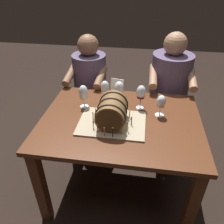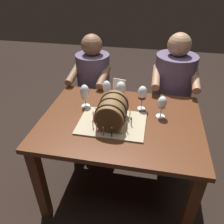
{
  "view_description": "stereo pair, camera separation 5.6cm",
  "coord_description": "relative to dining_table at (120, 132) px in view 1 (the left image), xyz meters",
  "views": [
    {
      "loc": [
        0.14,
        -1.34,
        1.68
      ],
      "look_at": [
        -0.05,
        -0.06,
        0.83
      ],
      "focal_mm": 36.04,
      "sensor_mm": 36.0,
      "label": 1
    },
    {
      "loc": [
        0.19,
        -1.33,
        1.68
      ],
      "look_at": [
        -0.05,
        -0.06,
        0.83
      ],
      "focal_mm": 36.04,
      "sensor_mm": 36.0,
      "label": 2
    }
  ],
  "objects": [
    {
      "name": "wine_glass_white",
      "position": [
        -0.31,
        0.13,
        0.24
      ],
      "size": [
        0.07,
        0.07,
        0.19
      ],
      "color": "white",
      "rests_on": "dining_table"
    },
    {
      "name": "ground_plane",
      "position": [
        0.0,
        0.0,
        -0.62
      ],
      "size": [
        8.0,
        8.0,
        0.0
      ],
      "primitive_type": "plane",
      "color": "black"
    },
    {
      "name": "menu_card",
      "position": [
        -0.07,
        0.33,
        0.2
      ],
      "size": [
        0.11,
        0.05,
        0.16
      ],
      "primitive_type": "cube",
      "rotation": [
        -0.14,
        0.0,
        -0.22
      ],
      "color": "silver",
      "rests_on": "dining_table"
    },
    {
      "name": "person_seated_left",
      "position": [
        -0.39,
        0.68,
        -0.09
      ],
      "size": [
        0.38,
        0.47,
        1.15
      ],
      "color": "#372D40",
      "rests_on": "ground"
    },
    {
      "name": "wine_glass_amber",
      "position": [
        -0.04,
        0.25,
        0.24
      ],
      "size": [
        0.08,
        0.08,
        0.18
      ],
      "color": "white",
      "rests_on": "dining_table"
    },
    {
      "name": "person_seated_right",
      "position": [
        0.39,
        0.68,
        -0.04
      ],
      "size": [
        0.41,
        0.48,
        1.2
      ],
      "color": "#372D40",
      "rests_on": "ground"
    },
    {
      "name": "barrel_cake",
      "position": [
        -0.05,
        -0.06,
        0.21
      ],
      "size": [
        0.47,
        0.35,
        0.21
      ],
      "color": "tan",
      "rests_on": "dining_table"
    },
    {
      "name": "wine_glass_empty",
      "position": [
        -0.16,
        0.25,
        0.24
      ],
      "size": [
        0.07,
        0.07,
        0.18
      ],
      "color": "white",
      "rests_on": "dining_table"
    },
    {
      "name": "wine_glass_rose",
      "position": [
        0.28,
        0.1,
        0.23
      ],
      "size": [
        0.07,
        0.07,
        0.17
      ],
      "color": "white",
      "rests_on": "dining_table"
    },
    {
      "name": "dining_table",
      "position": [
        0.0,
        0.0,
        0.0
      ],
      "size": [
        1.16,
        0.88,
        0.73
      ],
      "color": "#562D19",
      "rests_on": "ground"
    },
    {
      "name": "wine_glass_red",
      "position": [
        0.13,
        0.18,
        0.25
      ],
      "size": [
        0.07,
        0.07,
        0.2
      ],
      "color": "white",
      "rests_on": "dining_table"
    }
  ]
}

